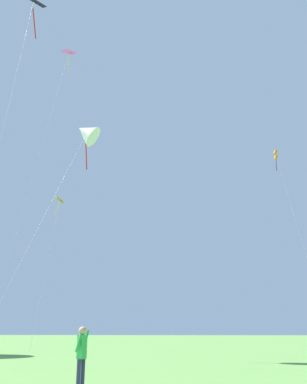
{
  "coord_description": "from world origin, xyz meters",
  "views": [
    {
      "loc": [
        1.92,
        -2.12,
        1.44
      ],
      "look_at": [
        -2.62,
        28.21,
        11.51
      ],
      "focal_mm": 39.9,
      "sensor_mm": 36.0,
      "label": 1
    }
  ],
  "objects_px": {
    "kite_yellow_diamond": "(58,210)",
    "kite_black_large": "(33,12)",
    "kite_pink_low": "(66,65)",
    "person_foreground_watcher": "(82,352)",
    "kite_orange_box": "(277,158)",
    "kite_white_distant": "(86,133)"
  },
  "relations": [
    {
      "from": "kite_white_distant",
      "to": "person_foreground_watcher",
      "type": "bearing_deg",
      "value": -70.89
    },
    {
      "from": "kite_yellow_diamond",
      "to": "person_foreground_watcher",
      "type": "distance_m",
      "value": 31.56
    },
    {
      "from": "person_foreground_watcher",
      "to": "kite_orange_box",
      "type": "bearing_deg",
      "value": 71.69
    },
    {
      "from": "kite_yellow_diamond",
      "to": "kite_pink_low",
      "type": "distance_m",
      "value": 15.36
    },
    {
      "from": "kite_orange_box",
      "to": "kite_black_large",
      "type": "relative_size",
      "value": 0.69
    },
    {
      "from": "kite_pink_low",
      "to": "person_foreground_watcher",
      "type": "relative_size",
      "value": 19.53
    },
    {
      "from": "kite_orange_box",
      "to": "kite_black_large",
      "type": "distance_m",
      "value": 26.43
    },
    {
      "from": "kite_orange_box",
      "to": "kite_pink_low",
      "type": "distance_m",
      "value": 23.9
    },
    {
      "from": "kite_orange_box",
      "to": "person_foreground_watcher",
      "type": "relative_size",
      "value": 12.21
    },
    {
      "from": "kite_orange_box",
      "to": "kite_black_large",
      "type": "xyz_separation_m",
      "value": [
        -19.99,
        -15.68,
        7.25
      ]
    },
    {
      "from": "kite_pink_low",
      "to": "kite_black_large",
      "type": "height_order",
      "value": "kite_pink_low"
    },
    {
      "from": "kite_pink_low",
      "to": "person_foreground_watcher",
      "type": "height_order",
      "value": "kite_pink_low"
    },
    {
      "from": "kite_white_distant",
      "to": "kite_pink_low",
      "type": "height_order",
      "value": "kite_pink_low"
    },
    {
      "from": "kite_yellow_diamond",
      "to": "kite_black_large",
      "type": "distance_m",
      "value": 17.78
    },
    {
      "from": "kite_black_large",
      "to": "kite_pink_low",
      "type": "bearing_deg",
      "value": 96.58
    },
    {
      "from": "kite_yellow_diamond",
      "to": "kite_black_large",
      "type": "relative_size",
      "value": 0.52
    },
    {
      "from": "kite_orange_box",
      "to": "kite_pink_low",
      "type": "xyz_separation_m",
      "value": [
        -21.22,
        -5.02,
        9.78
      ]
    },
    {
      "from": "kite_yellow_diamond",
      "to": "kite_black_large",
      "type": "xyz_separation_m",
      "value": [
        1.62,
        -12.29,
        12.74
      ]
    },
    {
      "from": "kite_black_large",
      "to": "person_foreground_watcher",
      "type": "xyz_separation_m",
      "value": [
        9.99,
        -14.57,
        -24.56
      ]
    },
    {
      "from": "person_foreground_watcher",
      "to": "kite_yellow_diamond",
      "type": "bearing_deg",
      "value": 113.37
    },
    {
      "from": "kite_white_distant",
      "to": "kite_yellow_diamond",
      "type": "bearing_deg",
      "value": 118.13
    },
    {
      "from": "kite_pink_low",
      "to": "person_foreground_watcher",
      "type": "bearing_deg",
      "value": -66.04
    }
  ]
}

